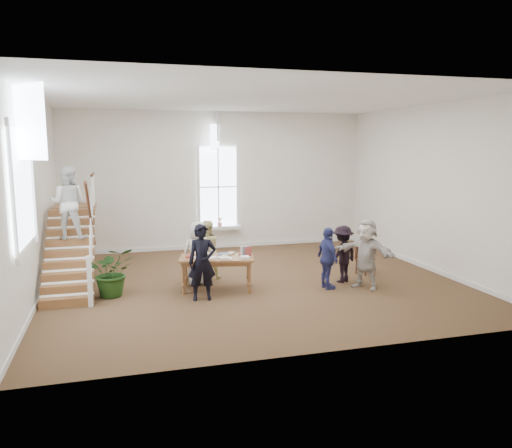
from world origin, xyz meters
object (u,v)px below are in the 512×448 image
object	(u,v)px
person_yellow	(206,250)
side_chair	(363,256)
library_table	(217,260)
police_officer	(202,262)
woman_cluster_a	(328,258)
elderly_woman	(198,253)
woman_cluster_b	(343,254)
floor_plant	(112,272)
woman_cluster_c	(366,254)

from	to	relation	value
person_yellow	side_chair	world-z (taller)	person_yellow
library_table	side_chair	size ratio (longest dim) A/B	2.13
police_officer	woman_cluster_a	world-z (taller)	police_officer
elderly_woman	person_yellow	distance (m)	0.58
person_yellow	woman_cluster_a	xyz separation A→B (m)	(2.62, -1.68, -0.02)
police_officer	woman_cluster_b	size ratio (longest dim) A/B	1.19
woman_cluster_a	side_chair	world-z (taller)	woman_cluster_a
police_officer	woman_cluster_b	distance (m)	3.66
police_officer	woman_cluster_b	xyz separation A→B (m)	(3.62, 0.52, -0.13)
floor_plant	woman_cluster_b	bearing A→B (deg)	-3.06
woman_cluster_b	library_table	bearing A→B (deg)	-29.20
police_officer	woman_cluster_a	bearing A→B (deg)	4.59
woman_cluster_a	floor_plant	size ratio (longest dim) A/B	1.30
side_chair	woman_cluster_b	bearing A→B (deg)	-168.43
police_officer	elderly_woman	world-z (taller)	police_officer
woman_cluster_a	woman_cluster_c	xyz separation A→B (m)	(0.90, -0.20, 0.10)
library_table	woman_cluster_a	bearing A→B (deg)	0.20
woman_cluster_a	floor_plant	xyz separation A→B (m)	(-4.94, 0.75, -0.17)
library_table	floor_plant	distance (m)	2.38
elderly_woman	woman_cluster_a	bearing A→B (deg)	155.94
library_table	elderly_woman	size ratio (longest dim) A/B	1.18
person_yellow	woman_cluster_c	xyz separation A→B (m)	(3.52, -1.88, 0.08)
elderly_woman	side_chair	distance (m)	4.43
woman_cluster_c	library_table	bearing A→B (deg)	-138.70
library_table	person_yellow	xyz separation A→B (m)	(-0.05, 1.10, 0.04)
library_table	woman_cluster_a	distance (m)	2.64
library_table	person_yellow	bearing A→B (deg)	105.58
elderly_woman	police_officer	bearing A→B (deg)	83.27
library_table	woman_cluster_c	bearing A→B (deg)	0.23
police_officer	woman_cluster_c	xyz separation A→B (m)	(3.92, -0.13, -0.01)
person_yellow	woman_cluster_c	bearing A→B (deg)	149.44
library_table	woman_cluster_c	distance (m)	3.56
person_yellow	elderly_woman	bearing A→B (deg)	56.50
police_officer	person_yellow	bearing A→B (deg)	80.31
police_officer	woman_cluster_c	bearing A→B (deg)	1.35
woman_cluster_b	woman_cluster_a	bearing A→B (deg)	9.95
elderly_woman	woman_cluster_b	size ratio (longest dim) A/B	1.10
floor_plant	library_table	bearing A→B (deg)	-4.11
floor_plant	side_chair	distance (m)	6.45
police_officer	floor_plant	distance (m)	2.10
library_table	police_officer	world-z (taller)	police_officer
elderly_woman	side_chair	xyz separation A→B (m)	(4.42, -0.09, -0.31)
side_chair	woman_cluster_a	bearing A→B (deg)	-167.83
woman_cluster_a	woman_cluster_b	world-z (taller)	woman_cluster_a
woman_cluster_a	side_chair	size ratio (longest dim) A/B	1.69
elderly_woman	woman_cluster_c	world-z (taller)	woman_cluster_c
elderly_woman	person_yellow	xyz separation A→B (m)	(0.30, 0.50, -0.03)
woman_cluster_a	floor_plant	bearing A→B (deg)	76.93
library_table	elderly_woman	world-z (taller)	elderly_woman
elderly_woman	library_table	bearing A→B (deg)	118.31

